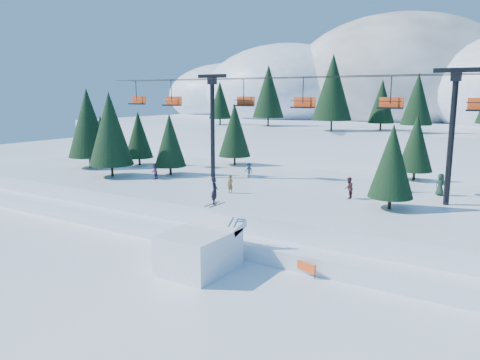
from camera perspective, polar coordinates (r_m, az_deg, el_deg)
The scene contains 10 objects.
ground at distance 29.29m, azimuth -9.52°, elevation -11.54°, with size 160.00×160.00×0.00m, color white.
mid_shelf at distance 43.35m, azimuth 6.45°, elevation -2.45°, with size 70.00×22.00×2.50m, color white.
berm at distance 35.10m, azimuth -0.78°, elevation -6.69°, with size 70.00×6.00×1.10m, color white.
mountain_ridge at distance 96.32m, azimuth 18.48°, elevation 9.21°, with size 119.00×61.06×26.46m.
jump_kicker at distance 29.59m, azimuth -4.87°, elevation -8.38°, with size 3.69×5.02×5.69m.
chairlift at distance 42.03m, azimuth 7.59°, elevation 8.23°, with size 46.46×3.21×10.28m.
conifer_stand at distance 43.32m, azimuth 6.51°, elevation 4.90°, with size 62.78×18.39×9.04m.
distant_skiers at distance 42.07m, azimuth 7.50°, elevation 0.02°, with size 26.26×9.30×1.87m.
banner_near at distance 29.54m, azimuth 7.06°, elevation -10.15°, with size 2.73×0.92×0.90m.
banner_far at distance 30.18m, azimuth 12.98°, elevation -9.90°, with size 2.84×0.36×0.90m.
Camera 1 is at (18.31, -20.09, 10.92)m, focal length 35.00 mm.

